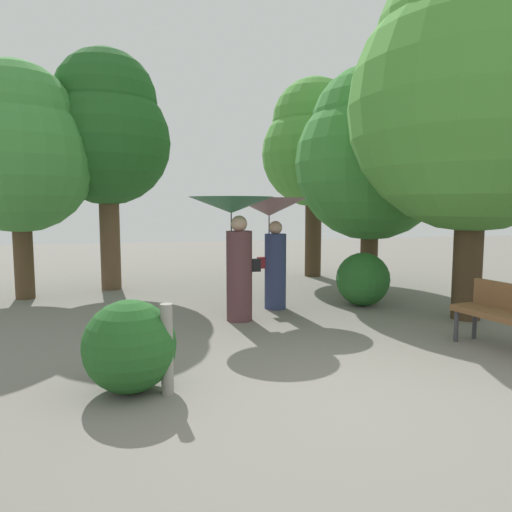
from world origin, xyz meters
The scene contains 11 objects.
ground_plane centered at (0.00, 0.00, 0.00)m, with size 40.00×40.00×0.00m, color slate.
person_left centered at (-0.48, 3.34, 1.44)m, with size 1.33×1.33×1.96m.
person_right centered at (0.32, 4.04, 1.49)m, with size 1.30×1.30×1.96m.
tree_near_left centered at (-2.50, 6.83, 3.43)m, with size 2.68×2.68×5.09m.
tree_near_right centered at (2.48, 7.50, 3.37)m, with size 2.64×2.64×5.01m.
tree_mid_left centered at (-4.10, 6.14, 2.93)m, with size 2.81×2.81×4.55m.
tree_mid_right centered at (3.16, 2.51, 3.65)m, with size 3.91×3.91×5.83m.
tree_far_back centered at (2.68, 4.87, 2.89)m, with size 3.09×3.09×4.61m.
bush_path_left centered at (-2.08, 0.78, 0.46)m, with size 0.91×0.91×0.91m, color #235B23.
bush_path_right centered at (2.02, 3.86, 0.49)m, with size 0.97×0.97×0.97m, color #235B23.
path_marker_post centered at (-1.73, 0.62, 0.45)m, with size 0.12×0.12×0.89m, color gray.
Camera 1 is at (-2.02, -3.88, 1.83)m, focal length 33.14 mm.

